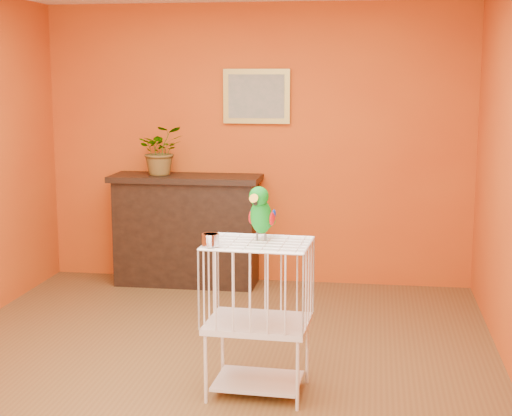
# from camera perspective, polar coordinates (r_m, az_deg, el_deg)

# --- Properties ---
(ground) EXTENTS (4.50, 4.50, 0.00)m
(ground) POSITION_cam_1_polar(r_m,az_deg,el_deg) (5.46, -3.53, -11.25)
(ground) COLOR brown
(ground) RESTS_ON ground
(room_shell) EXTENTS (4.50, 4.50, 4.50)m
(room_shell) POSITION_cam_1_polar(r_m,az_deg,el_deg) (5.12, -3.71, 5.55)
(room_shell) COLOR #C54F12
(room_shell) RESTS_ON ground
(console_cabinet) EXTENTS (1.39, 0.50, 1.03)m
(console_cabinet) POSITION_cam_1_polar(r_m,az_deg,el_deg) (7.35, -5.09, -1.60)
(console_cabinet) COLOR black
(console_cabinet) RESTS_ON ground
(potted_plant) EXTENTS (0.55, 0.57, 0.36)m
(potted_plant) POSITION_cam_1_polar(r_m,az_deg,el_deg) (7.30, -6.92, 3.79)
(potted_plant) COLOR #26722D
(potted_plant) RESTS_ON console_cabinet
(framed_picture) EXTENTS (0.62, 0.04, 0.50)m
(framed_picture) POSITION_cam_1_polar(r_m,az_deg,el_deg) (7.29, 0.04, 8.13)
(framed_picture) COLOR #A88E3C
(framed_picture) RESTS_ON room_shell
(birdcage) EXTENTS (0.64, 0.50, 0.95)m
(birdcage) POSITION_cam_1_polar(r_m,az_deg,el_deg) (4.83, 0.15, -7.85)
(birdcage) COLOR white
(birdcage) RESTS_ON ground
(feed_cup) EXTENTS (0.10, 0.10, 0.07)m
(feed_cup) POSITION_cam_1_polar(r_m,az_deg,el_deg) (4.60, -3.32, -2.32)
(feed_cup) COLOR silver
(feed_cup) RESTS_ON birdcage
(parrot) EXTENTS (0.17, 0.31, 0.34)m
(parrot) POSITION_cam_1_polar(r_m,az_deg,el_deg) (4.74, 0.37, -0.34)
(parrot) COLOR #59544C
(parrot) RESTS_ON birdcage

